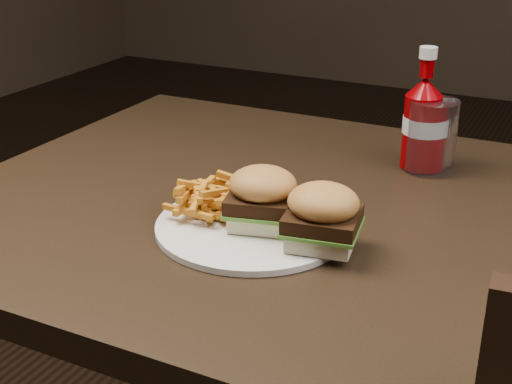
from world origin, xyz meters
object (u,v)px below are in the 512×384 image
at_px(dining_table, 363,229).
at_px(tumbler, 432,138).
at_px(plate, 253,226).
at_px(ketchup_bottle, 421,132).

height_order(dining_table, tumbler, tumbler).
bearing_deg(dining_table, plate, -137.89).
bearing_deg(ketchup_bottle, plate, -112.83).
xyz_separation_m(plate, ketchup_bottle, (0.14, 0.32, 0.06)).
xyz_separation_m(dining_table, plate, (-0.12, -0.11, 0.03)).
distance_m(plate, ketchup_bottle, 0.35).
distance_m(dining_table, ketchup_bottle, 0.23).
distance_m(plate, tumbler, 0.36).
height_order(dining_table, plate, plate).
relative_size(plate, ketchup_bottle, 2.19).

